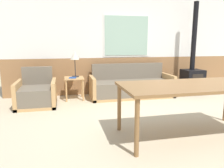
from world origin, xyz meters
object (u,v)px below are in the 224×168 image
Objects in this scene: wood_stove at (193,73)px; table_lamp at (75,57)px; side_table at (74,82)px; dining_table at (192,89)px; armchair at (37,94)px; couch at (131,87)px.

table_lamp is at bearing 177.31° from wood_stove.
side_table is 2.98m from dining_table.
armchair is at bearing -153.43° from table_lamp.
dining_table is (2.40, -2.16, 0.46)m from armchair.
couch is 2.40× the size of armchair.
dining_table is (0.12, -2.47, 0.46)m from couch.
couch is 1.61m from table_lamp.
armchair is 1.25m from table_lamp.
table_lamp is 3.15m from wood_stove.
armchair is at bearing -175.81° from wood_stove.
dining_table is at bearing -58.15° from side_table.
side_table is at bearing 7.43° from armchair.
wood_stove is (1.59, 2.45, -0.14)m from dining_table.
couch is 2.30m from armchair.
armchair is at bearing -156.83° from side_table.
wood_stove is (3.16, -0.07, 0.14)m from side_table.
side_table is 0.23× the size of wood_stove.
table_lamp reaches higher than couch.
wood_stove reaches higher than couch.
wood_stove is (4.00, 0.29, 0.32)m from armchair.
armchair is 0.42× the size of dining_table.
wood_stove is at bearing -11.55° from armchair.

